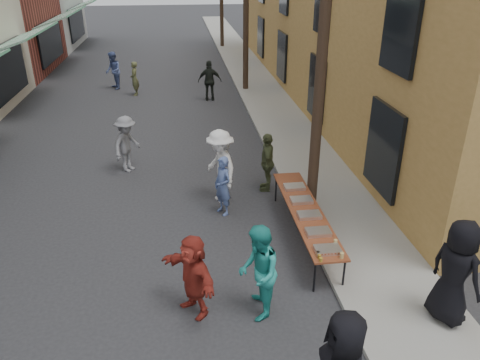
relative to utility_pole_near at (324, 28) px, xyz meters
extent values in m
plane|color=#28282B|center=(-4.30, -3.00, -4.50)|extent=(120.00, 120.00, 0.00)
cube|color=gray|center=(0.70, 12.00, -4.45)|extent=(2.20, 60.00, 0.10)
cylinder|color=#2D2116|center=(0.00, 0.00, 0.00)|extent=(0.26, 0.26, 9.00)
cube|color=brown|center=(-0.50, -1.26, -3.77)|extent=(0.70, 4.00, 0.04)
cylinder|color=black|center=(-0.79, -3.14, -4.14)|extent=(0.04, 0.04, 0.71)
cylinder|color=black|center=(-0.21, -3.14, -4.14)|extent=(0.04, 0.04, 0.71)
cylinder|color=black|center=(-0.79, 0.62, -4.14)|extent=(0.04, 0.04, 0.71)
cylinder|color=black|center=(-0.21, 0.62, -4.14)|extent=(0.04, 0.04, 0.71)
cube|color=maroon|center=(-0.50, -2.91, -3.71)|extent=(0.50, 0.33, 0.08)
cube|color=#B2B2B7|center=(-0.50, -2.26, -3.71)|extent=(0.50, 0.33, 0.08)
cube|color=tan|center=(-0.50, -1.56, -3.71)|extent=(0.50, 0.33, 0.08)
cube|color=#B2B2B7|center=(-0.50, -0.86, -3.71)|extent=(0.50, 0.33, 0.08)
cube|color=tan|center=(-0.50, -0.16, -3.71)|extent=(0.50, 0.33, 0.08)
cylinder|color=#A57F26|center=(-0.72, -3.21, -3.71)|extent=(0.07, 0.07, 0.08)
cylinder|color=#A57F26|center=(-0.72, -3.11, -3.71)|extent=(0.07, 0.07, 0.08)
cylinder|color=#A57F26|center=(-0.72, -3.01, -3.71)|extent=(0.07, 0.07, 0.08)
cylinder|color=tan|center=(-0.30, -3.16, -3.69)|extent=(0.08, 0.08, 0.12)
imported|color=#556AA4|center=(-2.24, 0.16, -3.74)|extent=(0.59, 0.67, 1.53)
imported|color=teal|center=(-1.97, -3.60, -3.60)|extent=(0.78, 0.95, 1.81)
imported|color=white|center=(-2.23, 0.85, -3.51)|extent=(1.13, 1.45, 1.98)
imported|color=#4D5531|center=(-0.90, 1.35, -3.68)|extent=(0.60, 1.03, 1.65)
imported|color=#9F2E22|center=(-3.10, -3.39, -3.70)|extent=(1.20, 1.49, 1.59)
imported|color=black|center=(1.30, -4.25, -3.42)|extent=(0.93, 1.12, 1.96)
imported|color=gray|center=(-4.82, 3.14, -3.64)|extent=(1.11, 1.28, 1.71)
imported|color=black|center=(-1.83, 10.49, -3.61)|extent=(1.07, 0.51, 1.78)
imported|color=brown|center=(-5.22, 11.82, -3.73)|extent=(0.39, 0.58, 1.55)
imported|color=#50619B|center=(-6.32, 13.09, -3.61)|extent=(0.91, 1.03, 1.79)
camera|label=1|loc=(-3.15, -10.18, 1.41)|focal=35.00mm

